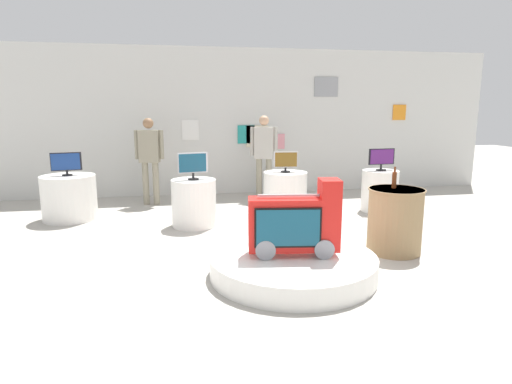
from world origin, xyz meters
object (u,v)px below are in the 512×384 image
novelty_firetruck_tv (295,225)px  display_pedestal_far_right (380,191)px  display_pedestal_center_rear (69,198)px  bottle_on_side_table (394,179)px  shopper_browsing_near_truck (150,155)px  display_pedestal_left_rear (285,193)px  side_table_round (395,220)px  tv_on_center_rear (66,163)px  main_display_pedestal (293,265)px  tv_on_far_right (382,158)px  display_pedestal_right_rear (194,203)px  shopper_browsing_rear (264,151)px  tv_on_right_rear (193,164)px  tv_on_left_rear (286,161)px

novelty_firetruck_tv → display_pedestal_far_right: (2.34, 2.75, -0.21)m
novelty_firetruck_tv → display_pedestal_center_rear: (-3.09, 3.10, -0.21)m
bottle_on_side_table → shopper_browsing_near_truck: size_ratio=0.16×
display_pedestal_left_rear → bottle_on_side_table: size_ratio=2.80×
novelty_firetruck_tv → side_table_round: (1.49, 0.56, -0.15)m
side_table_round → shopper_browsing_near_truck: shopper_browsing_near_truck is taller
tv_on_center_rear → display_pedestal_far_right: 5.47m
display_pedestal_left_rear → bottle_on_side_table: bearing=-68.3°
display_pedestal_left_rear → bottle_on_side_table: (0.89, -2.22, 0.58)m
main_display_pedestal → tv_on_far_right: (2.36, 2.74, 0.86)m
tv_on_center_rear → shopper_browsing_near_truck: (1.29, 0.95, 0.01)m
display_pedestal_right_rear → tv_on_far_right: size_ratio=1.52×
display_pedestal_left_rear → tv_on_far_right: 1.85m
bottle_on_side_table → novelty_firetruck_tv: bearing=-157.0°
novelty_firetruck_tv → display_pedestal_right_rear: bearing=114.1°
side_table_round → shopper_browsing_rear: bearing=105.9°
main_display_pedestal → shopper_browsing_rear: size_ratio=1.09×
display_pedestal_far_right → side_table_round: side_table_round is taller
main_display_pedestal → tv_on_center_rear: tv_on_center_rear is taller
main_display_pedestal → novelty_firetruck_tv: bearing=-27.1°
main_display_pedestal → side_table_round: bearing=20.2°
bottle_on_side_table → tv_on_right_rear: bearing=146.2°
tv_on_center_rear → tv_on_right_rear: (2.06, -0.79, 0.03)m
shopper_browsing_rear → tv_on_left_rear: bearing=-84.4°
display_pedestal_left_rear → tv_on_center_rear: (-3.68, 0.25, 0.59)m
tv_on_center_rear → bottle_on_side_table: (4.57, -2.47, -0.02)m
display_pedestal_center_rear → shopper_browsing_near_truck: shopper_browsing_near_truck is taller
display_pedestal_right_rear → display_pedestal_left_rear: bearing=18.4°
display_pedestal_left_rear → display_pedestal_right_rear: size_ratio=1.03×
main_display_pedestal → display_pedestal_center_rear: (-3.07, 3.09, 0.26)m
display_pedestal_left_rear → tv_on_center_rear: tv_on_center_rear is taller
main_display_pedestal → shopper_browsing_near_truck: 4.49m
tv_on_right_rear → bottle_on_side_table: (2.51, -1.68, -0.04)m
shopper_browsing_near_truck → shopper_browsing_rear: 2.27m
tv_on_left_rear → display_pedestal_right_rear: (-1.62, -0.54, -0.58)m
main_display_pedestal → display_pedestal_right_rear: (-1.02, 2.30, 0.26)m
display_pedestal_far_right → main_display_pedestal: bearing=-130.7°
display_pedestal_center_rear → novelty_firetruck_tv: bearing=-45.1°
display_pedestal_left_rear → display_pedestal_center_rear: 3.69m
novelty_firetruck_tv → tv_on_right_rear: (-1.03, 2.31, 0.41)m
tv_on_center_rear → shopper_browsing_near_truck: bearing=36.3°
display_pedestal_far_right → side_table_round: (-0.85, -2.19, 0.05)m
novelty_firetruck_tv → tv_on_left_rear: 2.93m
tv_on_left_rear → display_pedestal_right_rear: bearing=-161.8°
tv_on_far_right → display_pedestal_far_right: bearing=85.8°
main_display_pedestal → side_table_round: size_ratio=2.22×
main_display_pedestal → shopper_browsing_near_truck: shopper_browsing_near_truck is taller
bottle_on_side_table → main_display_pedestal: bearing=-157.6°
display_pedestal_center_rear → tv_on_center_rear: size_ratio=1.85×
display_pedestal_left_rear → display_pedestal_center_rear: (-3.68, 0.25, 0.00)m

